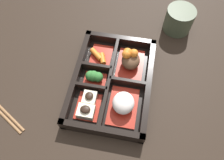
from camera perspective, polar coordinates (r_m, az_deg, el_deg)
name	(u,v)px	position (r m, az deg, el deg)	size (l,w,h in m)	color
ground_plane	(112,85)	(0.59, 0.00, -1.20)	(3.00, 3.00, 0.00)	black
bento_base	(112,84)	(0.58, 0.00, -0.97)	(0.28, 0.20, 0.01)	black
bento_rim	(111,81)	(0.57, -0.24, -0.25)	(0.28, 0.20, 0.04)	black
bowl_stew	(130,60)	(0.59, 4.78, 5.23)	(0.11, 0.07, 0.06)	maroon
bowl_rice	(123,104)	(0.53, 2.96, -6.23)	(0.11, 0.07, 0.05)	maroon
bowl_carrots	(100,56)	(0.61, -3.11, 6.28)	(0.07, 0.06, 0.02)	maroon
bowl_greens	(94,77)	(0.57, -4.83, 0.76)	(0.04, 0.06, 0.03)	maroon
bowl_tofu	(88,106)	(0.54, -6.39, -6.77)	(0.07, 0.06, 0.03)	maroon
tea_cup	(179,19)	(0.70, 17.11, 14.91)	(0.08, 0.08, 0.07)	#424C38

